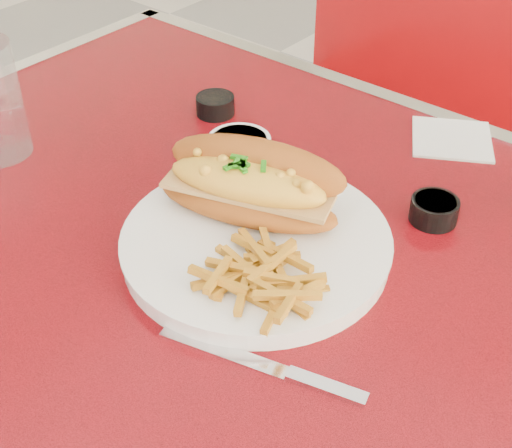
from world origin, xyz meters
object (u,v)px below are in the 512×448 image
Objects in this scene: knife at (278,370)px; fork at (299,266)px; gravy_ramekin at (239,152)px; dinner_plate at (256,243)px; diner_table at (261,338)px; mac_hoagie at (251,184)px; sauce_cup_left at (215,104)px; sauce_cup_right at (434,209)px; booth_bench_far at (486,231)px.

fork is at bearing 103.42° from knife.
fork is 0.23m from gravy_ramekin.
dinner_plate is 1.80× the size of knife.
diner_table is at bearing 110.54° from dinner_plate.
gravy_ramekin is (-0.09, 0.09, -0.04)m from mac_hoagie.
gravy_ramekin reaches higher than sauce_cup_left.
sauce_cup_right is (0.06, 0.19, -0.01)m from fork.
fork is at bearing -40.66° from mac_hoagie.
fork is at bearing -19.58° from diner_table.
sauce_cup_right is 0.30m from knife.
mac_hoagie is 0.12m from fork.
sauce_cup_left is (-0.21, 0.17, -0.05)m from mac_hoagie.
knife is (0.38, -0.33, -0.01)m from sauce_cup_left.
dinner_plate reaches higher than fork.
sauce_cup_right reaches higher than diner_table.
sauce_cup_right is (0.13, -0.65, 0.50)m from booth_bench_far.
diner_table is 0.24m from gravy_ramekin.
knife is (0.13, -0.12, -0.01)m from dinner_plate.
gravy_ramekin is (-0.13, 0.12, 0.01)m from dinner_plate.
fork is 0.62× the size of knife.
diner_table is 5.21× the size of mac_hoagie.
knife is at bearing -43.96° from dinner_plate.
knife is (0.25, -0.24, -0.02)m from gravy_ramekin.
gravy_ramekin is at bearing -35.88° from sauce_cup_left.
booth_bench_far is 0.83m from sauce_cup_right.
mac_hoagie is 0.23m from knife.
mac_hoagie is 0.13m from gravy_ramekin.
knife is (0.00, -0.30, -0.01)m from sauce_cup_right.
booth_bench_far is at bearing 83.54° from knife.
knife is at bearing -46.36° from diner_table.
dinner_plate is at bearing -69.46° from diner_table.
sauce_cup_right is at bearing 55.14° from dinner_plate.
gravy_ramekin is 1.38× the size of sauce_cup_right.
gravy_ramekin is 0.44× the size of knife.
fork is 1.41× the size of gravy_ramekin.
fork is (0.07, -0.84, 0.50)m from booth_bench_far.
diner_table is 0.17m from dinner_plate.
mac_hoagie is 3.16× the size of sauce_cup_left.
fork is 1.73× the size of sauce_cup_left.
diner_table is 13.45× the size of gravy_ramekin.
mac_hoagie reaches higher than sauce_cup_left.
booth_bench_far is 5.73× the size of knife.
diner_table is 0.35m from sauce_cup_left.
booth_bench_far reaches higher than fork.
booth_bench_far is 1.08m from knife.
diner_table is 0.87m from booth_bench_far.
booth_bench_far is (0.00, 0.81, -0.32)m from diner_table.
diner_table is 3.26× the size of dinner_plate.
dinner_plate is 0.32m from sauce_cup_left.
mac_hoagie is 0.22m from sauce_cup_right.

